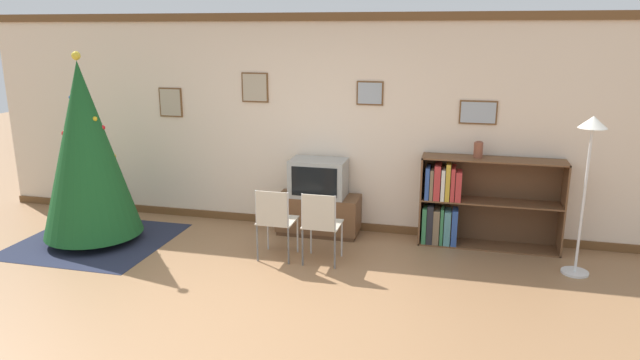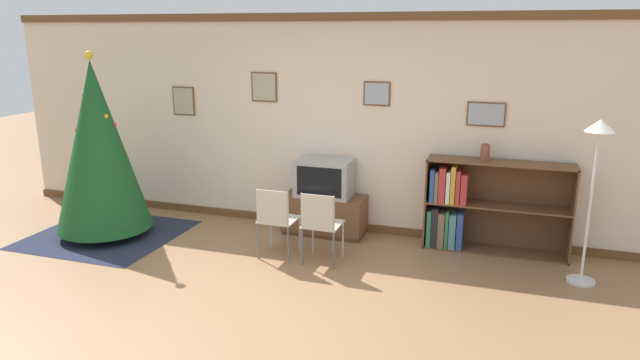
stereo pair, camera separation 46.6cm
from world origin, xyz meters
TOP-DOWN VIEW (x-y plane):
  - ground_plane at (0.00, 0.00)m, footprint 24.00×24.00m
  - wall_back at (-0.00, 2.60)m, footprint 9.10×0.11m
  - area_rug at (-2.46, 1.39)m, footprint 1.76×1.66m
  - christmas_tree at (-2.46, 1.39)m, footprint 1.15×1.15m
  - tv_console at (0.12, 2.31)m, footprint 1.03×0.44m
  - television at (0.12, 2.30)m, footprint 0.69×0.43m
  - folding_chair_left at (-0.14, 1.37)m, footprint 0.40×0.40m
  - folding_chair_right at (0.38, 1.37)m, footprint 0.40×0.40m
  - bookshelf at (1.88, 2.36)m, footprint 1.61×0.36m
  - vase at (2.00, 2.37)m, footprint 0.10×0.10m
  - standing_lamp at (3.06, 1.77)m, footprint 0.28×0.28m

SIDE VIEW (x-z plane):
  - ground_plane at x=0.00m, z-range 0.00..0.00m
  - area_rug at x=-2.46m, z-range 0.00..0.01m
  - tv_console at x=0.12m, z-range 0.00..0.50m
  - folding_chair_left at x=-0.14m, z-range 0.06..0.88m
  - folding_chair_right at x=0.38m, z-range 0.06..0.88m
  - bookshelf at x=1.88m, z-range -0.02..1.05m
  - television at x=0.12m, z-range 0.50..0.96m
  - christmas_tree at x=-2.46m, z-range 0.00..2.26m
  - vase at x=2.00m, z-range 1.07..1.26m
  - standing_lamp at x=3.06m, z-range 0.45..2.13m
  - wall_back at x=0.00m, z-range 0.00..2.70m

